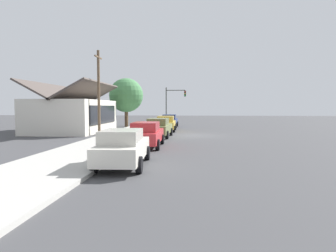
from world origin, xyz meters
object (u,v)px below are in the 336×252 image
car_ivory (123,147)px  car_navy (170,121)px  shade_tree (126,95)px  car_cherry (146,134)px  car_olive (159,127)px  car_mustard (166,123)px  fire_hydrant_red (116,143)px  traffic_light_main (174,100)px  utility_pole_wooden (99,91)px

car_ivory → car_navy: same height
car_ivory → shade_tree: bearing=9.7°
car_cherry → shade_tree: size_ratio=0.78×
car_olive → car_navy: 12.35m
car_ivory → car_mustard: bearing=-3.2°
car_mustard → fire_hydrant_red: bearing=172.7°
car_navy → shade_tree: size_ratio=0.71×
car_olive → car_navy: size_ratio=1.10×
car_mustard → traffic_light_main: size_ratio=0.94×
shade_tree → utility_pole_wooden: size_ratio=0.82×
shade_tree → traffic_light_main: 6.93m
car_navy → utility_pole_wooden: size_ratio=0.58×
car_olive → traffic_light_main: traffic_light_main is taller
traffic_light_main → car_olive: bearing=179.5°
car_navy → traffic_light_main: (4.08, -0.25, 2.68)m
car_olive → fire_hydrant_red: size_ratio=6.79×
car_olive → fire_hydrant_red: car_olive is taller
car_cherry → traffic_light_main: size_ratio=0.93×
car_olive → car_mustard: bearing=1.7°
car_ivory → traffic_light_main: bearing=-3.3°
shade_tree → utility_pole_wooden: bearing=-179.3°
car_olive → utility_pole_wooden: (1.28, 5.51, 3.11)m
car_ivory → car_navy: bearing=-2.9°
traffic_light_main → utility_pole_wooden: bearing=159.5°
car_navy → shade_tree: (0.31, 5.54, 3.17)m
car_cherry → utility_pole_wooden: size_ratio=0.64×
shade_tree → fire_hydrant_red: shade_tree is taller
car_olive → utility_pole_wooden: utility_pole_wooden is taller
car_cherry → car_navy: same height
car_mustard → shade_tree: shade_tree is taller
car_ivory → car_cherry: 6.11m
utility_pole_wooden → car_cherry: bearing=-143.8°
car_ivory → car_navy: 24.63m
car_cherry → car_navy: 18.52m
car_cherry → car_navy: bearing=-0.7°
car_olive → utility_pole_wooden: 6.46m
traffic_light_main → utility_pole_wooden: utility_pole_wooden is taller
utility_pole_wooden → car_navy: bearing=-26.1°
car_mustard → car_olive: bearing=178.6°
car_cherry → traffic_light_main: (22.60, -0.21, 2.68)m
fire_hydrant_red → car_cherry: bearing=-35.8°
car_cherry → traffic_light_main: bearing=-1.3°
car_mustard → traffic_light_main: traffic_light_main is taller
car_cherry → traffic_light_main: traffic_light_main is taller
car_olive → fire_hydrant_red: 8.33m
car_navy → traffic_light_main: traffic_light_main is taller
car_olive → utility_pole_wooden: size_ratio=0.64×
shade_tree → fire_hydrant_red: (-20.84, -4.13, -3.48)m
car_ivory → car_olive: same height
car_cherry → car_olive: (6.17, -0.06, 0.00)m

